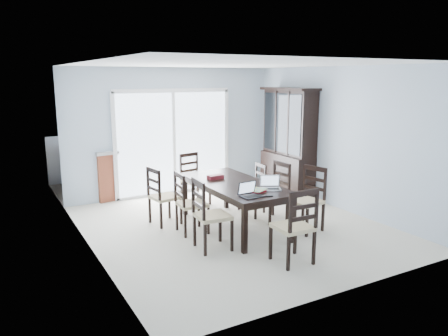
{
  "coord_description": "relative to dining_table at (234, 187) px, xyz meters",
  "views": [
    {
      "loc": [
        -3.45,
        -5.85,
        2.41
      ],
      "look_at": [
        -0.19,
        0.0,
        1.01
      ],
      "focal_mm": 35.0,
      "sensor_mm": 36.0,
      "label": 1
    }
  ],
  "objects": [
    {
      "name": "china_hutch",
      "position": [
        2.02,
        1.25,
        0.4
      ],
      "size": [
        0.5,
        1.38,
        2.2
      ],
      "color": "black",
      "rests_on": "floor"
    },
    {
      "name": "chair_right_near",
      "position": [
        1.0,
        -0.67,
        -0.05
      ],
      "size": [
        0.54,
        0.53,
        1.18
      ],
      "rotation": [
        0.0,
        0.0,
        1.78
      ],
      "color": "black",
      "rests_on": "floor"
    },
    {
      "name": "ceiling",
      "position": [
        0.0,
        0.0,
        1.93
      ],
      "size": [
        5.0,
        5.0,
        0.0
      ],
      "primitive_type": "plane",
      "rotation": [
        3.14,
        0.0,
        0.0
      ],
      "color": "white",
      "rests_on": "back_wall"
    },
    {
      "name": "balcony",
      "position": [
        0.0,
        3.5,
        -0.72
      ],
      "size": [
        4.5,
        2.0,
        0.1
      ],
      "primitive_type": "cube",
      "color": "gray",
      "rests_on": "ground"
    },
    {
      "name": "chair_left_near",
      "position": [
        -0.82,
        -0.63,
        -0.04
      ],
      "size": [
        0.49,
        0.48,
        1.19
      ],
      "rotation": [
        0.0,
        0.0,
        -1.65
      ],
      "color": "black",
      "rests_on": "floor"
    },
    {
      "name": "laptop_silver",
      "position": [
        0.25,
        -0.66,
        0.13
      ],
      "size": [
        0.36,
        0.33,
        0.21
      ],
      "rotation": [
        0.0,
        0.0,
        -0.48
      ],
      "color": "silver",
      "rests_on": "dining_table"
    },
    {
      "name": "dining_table",
      "position": [
        0.0,
        0.0,
        0.0
      ],
      "size": [
        1.0,
        2.2,
        0.75
      ],
      "color": "black",
      "rests_on": "floor"
    },
    {
      "name": "floor",
      "position": [
        0.0,
        0.0,
        -0.67
      ],
      "size": [
        5.0,
        5.0,
        0.0
      ],
      "primitive_type": "plane",
      "color": "beige",
      "rests_on": "ground"
    },
    {
      "name": "chair_right_mid",
      "position": [
        0.84,
        0.0,
        -0.07
      ],
      "size": [
        0.47,
        0.46,
        1.14
      ],
      "rotation": [
        0.0,
        0.0,
        1.65
      ],
      "color": "black",
      "rests_on": "floor"
    },
    {
      "name": "hot_tub",
      "position": [
        -0.8,
        3.4,
        -0.17
      ],
      "size": [
        2.19,
        2.02,
        1.0
      ],
      "rotation": [
        0.0,
        0.0,
        0.17
      ],
      "color": "brown",
      "rests_on": "balcony"
    },
    {
      "name": "sliding_door",
      "position": [
        0.0,
        2.48,
        0.41
      ],
      "size": [
        2.52,
        0.05,
        2.18
      ],
      "color": "silver",
      "rests_on": "floor"
    },
    {
      "name": "railing",
      "position": [
        0.0,
        4.5,
        -0.12
      ],
      "size": [
        4.5,
        0.06,
        1.1
      ],
      "primitive_type": "cube",
      "color": "#99999E",
      "rests_on": "balcony"
    },
    {
      "name": "book_stack",
      "position": [
        -0.0,
        -0.68,
        0.1
      ],
      "size": [
        0.31,
        0.28,
        0.04
      ],
      "rotation": [
        0.0,
        0.0,
        0.33
      ],
      "color": "maroon",
      "rests_on": "dining_table"
    },
    {
      "name": "cell_phone",
      "position": [
        0.02,
        -0.95,
        0.08
      ],
      "size": [
        0.12,
        0.1,
        0.01
      ],
      "primitive_type": "cube",
      "rotation": [
        0.0,
        0.0,
        -0.51
      ],
      "color": "black",
      "rests_on": "dining_table"
    },
    {
      "name": "chair_end_far",
      "position": [
        -0.0,
        1.57,
        -0.07
      ],
      "size": [
        0.51,
        0.52,
        1.13
      ],
      "rotation": [
        0.0,
        0.0,
        3.35
      ],
      "color": "black",
      "rests_on": "floor"
    },
    {
      "name": "wall_right",
      "position": [
        2.25,
        0.0,
        0.63
      ],
      "size": [
        0.02,
        5.0,
        2.6
      ],
      "primitive_type": "cube",
      "color": "#ACBDCD",
      "rests_on": "floor"
    },
    {
      "name": "game_box",
      "position": [
        -0.14,
        0.38,
        0.11
      ],
      "size": [
        0.27,
        0.15,
        0.07
      ],
      "primitive_type": "cube",
      "rotation": [
        0.0,
        0.0,
        0.06
      ],
      "color": "#4F0F0F",
      "rests_on": "dining_table"
    },
    {
      "name": "chair_right_far",
      "position": [
        0.79,
        0.58,
        -0.14
      ],
      "size": [
        0.42,
        0.41,
        1.01
      ],
      "rotation": [
        0.0,
        0.0,
        1.48
      ],
      "color": "black",
      "rests_on": "floor"
    },
    {
      "name": "laptop_dark",
      "position": [
        -0.22,
        -0.86,
        0.13
      ],
      "size": [
        0.32,
        0.23,
        0.21
      ],
      "rotation": [
        0.0,
        0.0,
        0.08
      ],
      "color": "black",
      "rests_on": "dining_table"
    },
    {
      "name": "back_wall",
      "position": [
        0.0,
        2.5,
        0.63
      ],
      "size": [
        4.5,
        0.02,
        2.6
      ],
      "primitive_type": "cube",
      "color": "#ACBDCD",
      "rests_on": "floor"
    },
    {
      "name": "chair_end_near",
      "position": [
        -0.03,
        -1.65,
        -0.04
      ],
      "size": [
        0.46,
        0.47,
        1.19
      ],
      "rotation": [
        0.0,
        0.0,
        -0.03
      ],
      "color": "black",
      "rests_on": "floor"
    },
    {
      "name": "wall_left",
      "position": [
        -2.25,
        0.0,
        0.63
      ],
      "size": [
        0.02,
        5.0,
        2.6
      ],
      "primitive_type": "cube",
      "color": "#ACBDCD",
      "rests_on": "floor"
    },
    {
      "name": "chair_left_far",
      "position": [
        -1.0,
        0.71,
        -0.08
      ],
      "size": [
        0.49,
        0.48,
        1.12
      ],
      "rotation": [
        0.0,
        0.0,
        -1.42
      ],
      "color": "black",
      "rests_on": "floor"
    },
    {
      "name": "chair_left_mid",
      "position": [
        -0.79,
        0.12,
        -0.08
      ],
      "size": [
        0.46,
        0.45,
        1.13
      ],
      "rotation": [
        0.0,
        0.0,
        -1.63
      ],
      "color": "black",
      "rests_on": "floor"
    }
  ]
}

